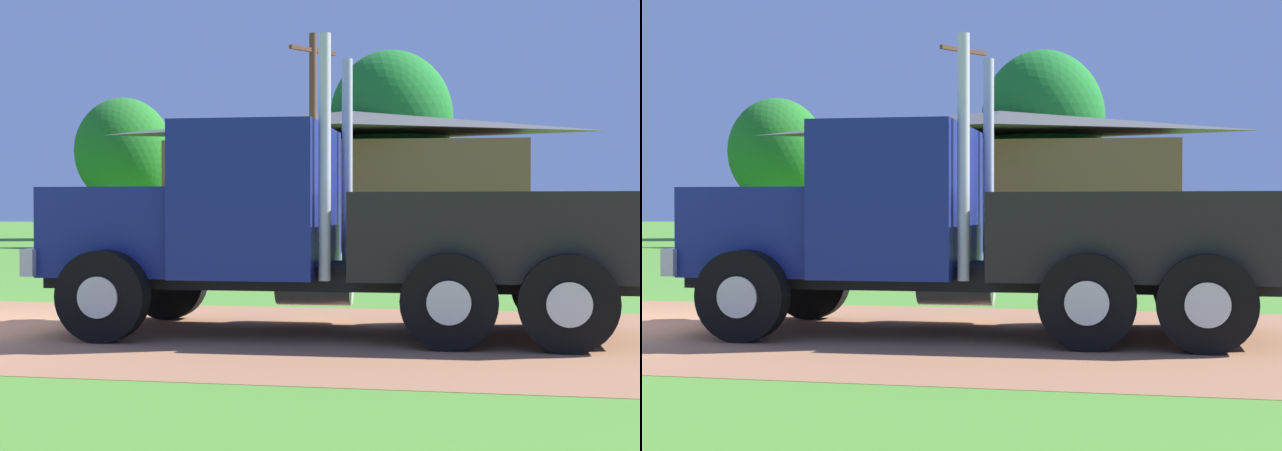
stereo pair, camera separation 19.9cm
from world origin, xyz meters
TOP-DOWN VIEW (x-y plane):
  - truck_foreground_white at (4.39, 0.29)m, footprint 7.29×2.91m
  - shed_building at (0.25, 26.59)m, footprint 14.76×7.25m
  - utility_pole_far at (-0.27, 22.05)m, footprint 1.32×1.92m
  - tree_mid at (-12.95, 35.55)m, footprint 4.99×4.99m
  - tree_right at (1.59, 29.62)m, footprint 5.23×5.23m

SIDE VIEW (x-z plane):
  - truck_foreground_white at x=4.39m, z-range -0.53..2.98m
  - shed_building at x=0.25m, z-range -0.10..5.34m
  - utility_pole_far at x=-0.27m, z-range 0.25..7.97m
  - tree_mid at x=-12.95m, z-range 0.87..8.14m
  - tree_right at x=1.59m, z-range 1.25..9.54m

